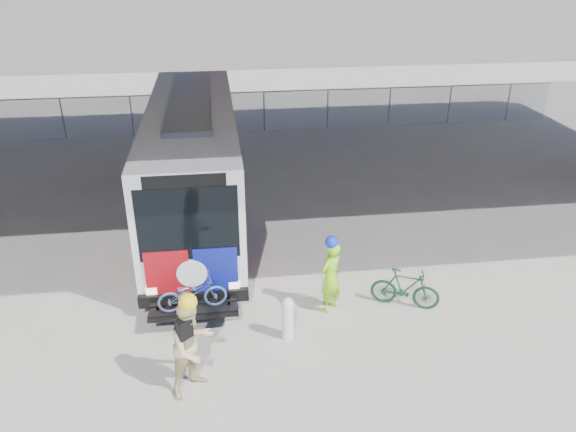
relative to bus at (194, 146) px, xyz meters
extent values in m
plane|color=#9E9991|center=(2.00, -3.79, -2.11)|extent=(160.00, 160.00, 0.00)
cube|color=silver|center=(0.00, -0.04, -0.16)|extent=(2.55, 12.00, 3.20)
cube|color=black|center=(0.00, 0.46, 0.48)|extent=(2.61, 11.00, 1.28)
cube|color=black|center=(0.00, -5.99, 0.22)|extent=(2.24, 0.12, 1.76)
cube|color=black|center=(0.00, -5.99, 1.25)|extent=(1.78, 0.12, 0.30)
cube|color=black|center=(0.00, -6.09, -1.66)|extent=(2.55, 0.20, 0.30)
cube|color=maroon|center=(-0.55, -6.06, -1.01)|extent=(1.00, 0.08, 1.20)
cube|color=navy|center=(0.55, -6.06, -1.01)|extent=(1.00, 0.08, 1.20)
cylinder|color=silver|center=(0.00, -6.08, -1.01)|extent=(0.70, 0.06, 0.70)
cube|color=gray|center=(0.00, -0.04, 1.51)|extent=(1.28, 7.20, 0.14)
cube|color=black|center=(0.00, -6.59, -1.66)|extent=(2.00, 0.70, 0.06)
cylinder|color=black|center=(-1.16, -4.44, -1.61)|extent=(0.30, 1.00, 1.00)
cylinder|color=black|center=(1.15, -4.44, -1.61)|extent=(0.30, 1.00, 1.00)
cylinder|color=black|center=(-1.16, 4.16, -1.61)|extent=(0.30, 1.00, 1.00)
cylinder|color=black|center=(1.15, 4.16, -1.61)|extent=(0.30, 1.00, 1.00)
cube|color=maroon|center=(-1.31, -3.84, -0.81)|extent=(0.06, 2.60, 1.70)
cube|color=navy|center=(-1.31, -2.24, -0.81)|extent=(0.06, 1.40, 1.70)
cube|color=maroon|center=(1.30, -3.84, -0.81)|extent=(0.06, 2.60, 1.70)
cube|color=navy|center=(1.30, -2.24, -0.81)|extent=(0.06, 1.40, 1.70)
imported|color=#426192|center=(0.00, -6.59, -1.22)|extent=(1.60, 0.74, 0.81)
cylinder|color=gray|center=(-6.00, 8.21, -1.21)|extent=(0.06, 0.06, 1.80)
cylinder|color=gray|center=(-2.00, 8.21, -1.21)|extent=(0.06, 0.06, 1.80)
cylinder|color=gray|center=(2.00, 8.21, -1.21)|extent=(0.06, 0.06, 1.80)
cylinder|color=gray|center=(6.00, 8.21, -1.21)|extent=(0.06, 0.06, 1.80)
cylinder|color=gray|center=(10.00, 8.21, -1.21)|extent=(0.06, 0.06, 1.80)
cylinder|color=gray|center=(14.00, 8.21, -1.21)|extent=(0.06, 0.06, 1.80)
plane|color=gray|center=(2.00, 8.21, -1.21)|extent=(30.00, 0.00, 30.00)
cube|color=gray|center=(2.00, 8.21, -0.29)|extent=(30.00, 0.05, 0.04)
cylinder|color=white|center=(2.05, -7.28, -1.66)|extent=(0.27, 0.27, 0.90)
sphere|color=white|center=(2.05, -7.28, -1.21)|extent=(0.27, 0.27, 0.27)
imported|color=#85E818|center=(3.19, -6.34, -1.21)|extent=(0.78, 0.76, 1.80)
sphere|color=#172CC4|center=(3.19, -6.34, -0.29)|extent=(0.31, 0.31, 0.31)
imported|color=#D3BD87|center=(0.05, -8.59, -1.11)|extent=(1.23, 1.20, 2.00)
sphere|color=yellow|center=(0.05, -8.59, -0.10)|extent=(0.35, 0.35, 0.35)
cube|color=black|center=(-0.05, -8.74, -0.57)|extent=(0.32, 0.30, 0.40)
imported|color=#144124|center=(5.00, -6.44, -1.62)|extent=(1.69, 1.10, 0.99)
camera|label=1|loc=(0.73, -17.25, 5.76)|focal=35.00mm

